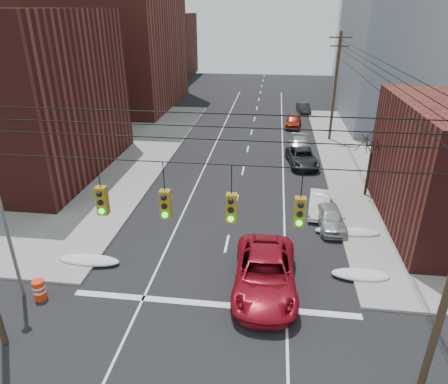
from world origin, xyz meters
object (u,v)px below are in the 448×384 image
(lot_car_a, at_px, (68,167))
(parked_car_e, at_px, (293,121))
(parked_car_a, at_px, (330,217))
(parked_car_b, at_px, (319,204))
(lot_car_c, at_px, (12,161))
(lot_car_b, at_px, (89,149))
(construction_barrel, at_px, (39,290))
(red_pickup, at_px, (265,274))
(parked_car_d, at_px, (299,146))
(parked_car_f, at_px, (304,108))
(parked_car_c, at_px, (302,157))
(lot_car_d, at_px, (66,143))

(lot_car_a, bearing_deg, parked_car_e, -40.63)
(parked_car_a, distance_m, parked_car_b, 2.04)
(parked_car_e, height_order, lot_car_c, lot_car_c)
(lot_car_b, relative_size, construction_barrel, 4.85)
(red_pickup, bearing_deg, construction_barrel, -170.10)
(parked_car_d, relative_size, lot_car_a, 1.20)
(parked_car_b, height_order, parked_car_d, parked_car_d)
(red_pickup, distance_m, lot_car_a, 21.24)
(parked_car_b, xyz_separation_m, parked_car_d, (-0.85, 12.48, 0.06))
(lot_car_c, bearing_deg, construction_barrel, -135.64)
(parked_car_e, height_order, parked_car_f, parked_car_e)
(parked_car_c, bearing_deg, lot_car_c, -177.25)
(red_pickup, height_order, lot_car_b, red_pickup)
(parked_car_c, xyz_separation_m, parked_car_d, (-0.14, 3.26, -0.01))
(parked_car_b, relative_size, lot_car_d, 1.00)
(parked_car_d, bearing_deg, lot_car_d, -170.47)
(parked_car_b, xyz_separation_m, parked_car_f, (0.50, 29.30, 0.00))
(parked_car_d, bearing_deg, parked_car_e, 95.60)
(lot_car_c, relative_size, lot_car_d, 1.35)
(red_pickup, distance_m, parked_car_b, 9.54)
(construction_barrel, bearing_deg, parked_car_d, 60.08)
(parked_car_c, distance_m, construction_barrel, 24.41)
(lot_car_b, distance_m, lot_car_d, 3.52)
(lot_car_a, xyz_separation_m, lot_car_c, (-5.39, 0.57, 0.10))
(parked_car_d, distance_m, lot_car_c, 26.18)
(parked_car_b, distance_m, lot_car_b, 22.45)
(parked_car_c, bearing_deg, lot_car_b, 173.55)
(parked_car_a, height_order, lot_car_c, lot_car_c)
(parked_car_d, height_order, lot_car_a, lot_car_a)
(red_pickup, distance_m, parked_car_d, 21.52)
(parked_car_c, height_order, lot_car_a, lot_car_a)
(lot_car_b, bearing_deg, construction_barrel, -167.00)
(parked_car_c, xyz_separation_m, lot_car_d, (-23.11, 1.10, 0.10))
(red_pickup, distance_m, lot_car_d, 27.96)
(construction_barrel, bearing_deg, parked_car_b, 37.46)
(lot_car_c, height_order, construction_barrel, lot_car_c)
(parked_car_d, bearing_deg, parked_car_c, -83.45)
(lot_car_a, bearing_deg, lot_car_c, 90.36)
(lot_car_c, bearing_deg, parked_car_b, -91.92)
(parked_car_b, relative_size, lot_car_b, 0.78)
(parked_car_b, height_order, parked_car_e, parked_car_e)
(parked_car_a, bearing_deg, lot_car_c, 161.06)
(lot_car_b, bearing_deg, lot_car_d, 58.64)
(lot_car_b, bearing_deg, lot_car_a, 178.60)
(lot_car_c, bearing_deg, parked_car_a, -95.84)
(parked_car_c, relative_size, lot_car_b, 1.03)
(red_pickup, xyz_separation_m, construction_barrel, (-10.88, -2.14, -0.39))
(parked_car_d, distance_m, lot_car_b, 20.18)
(lot_car_b, xyz_separation_m, lot_car_d, (-3.15, 1.58, -0.03))
(parked_car_f, xyz_separation_m, construction_barrel, (-14.87, -40.31, -0.12))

